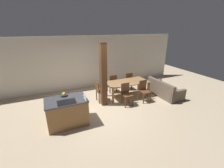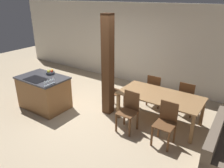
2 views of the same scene
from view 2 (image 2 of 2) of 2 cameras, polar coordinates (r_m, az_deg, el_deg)
ground_plane at (r=5.83m, az=-6.04°, el=-7.99°), size 16.00×16.00×0.00m
wall_back at (r=7.47m, az=7.35°, el=10.01°), size 11.20×0.08×2.70m
kitchen_island at (r=6.25m, az=-17.32°, el=-2.10°), size 1.31×0.89×0.90m
fruit_bowl at (r=6.25m, az=-15.83°, el=3.01°), size 0.23×0.23×0.12m
wine_glass_near at (r=5.40m, az=-17.13°, el=0.54°), size 0.07×0.07×0.15m
wine_glass_middle at (r=5.45m, az=-16.45°, el=0.81°), size 0.07×0.07×0.15m
wine_glass_far at (r=5.50m, az=-15.79°, el=1.08°), size 0.07×0.07×0.15m
wine_glass_end at (r=5.55m, az=-15.13°, el=1.35°), size 0.07×0.07×0.15m
dining_table at (r=5.35m, az=12.44°, el=-3.65°), size 1.96×0.97×0.72m
dining_chair_near_left at (r=5.00m, az=4.40°, el=-6.93°), size 0.40×0.40×0.92m
dining_chair_near_right at (r=4.69m, az=13.86°, el=-9.76°), size 0.40×0.40×0.92m
dining_chair_far_left at (r=6.16m, az=11.16°, el=-1.42°), size 0.40×0.40×0.92m
dining_chair_far_right at (r=5.91m, az=18.98°, el=-3.35°), size 0.40×0.40×0.92m
dining_chair_head_end at (r=5.98m, az=0.35°, el=-1.73°), size 0.40×0.40×0.92m
timber_post at (r=5.41m, az=-1.10°, el=4.52°), size 0.24×0.24×2.55m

